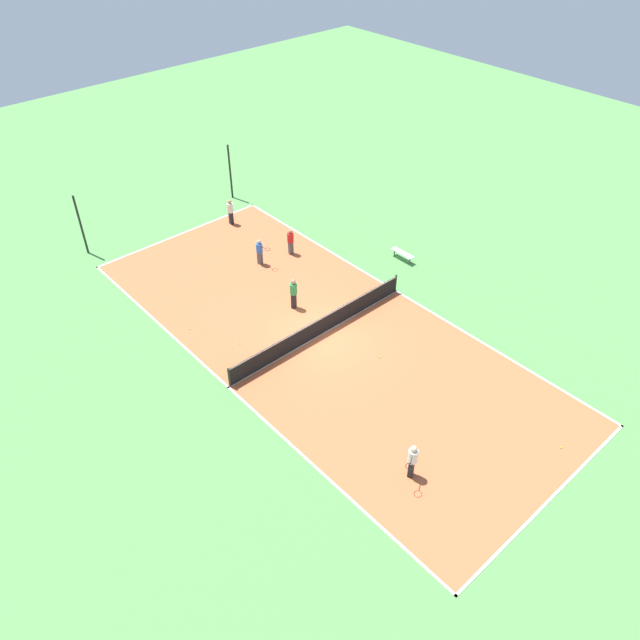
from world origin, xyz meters
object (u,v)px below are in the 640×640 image
at_px(tennis_ball_far_baseline, 380,357).
at_px(fence_post_back_left, 81,225).
at_px(player_near_blue, 260,250).
at_px(tennis_ball_near_net, 561,447).
at_px(player_near_white, 412,459).
at_px(player_far_white, 230,210).
at_px(player_far_green, 294,292).
at_px(tennis_ball_midcourt, 239,343).
at_px(fence_post_back_right, 230,172).
at_px(bench, 402,254).
at_px(tennis_ball_left_sideline, 189,329).
at_px(player_coach_red, 291,240).
at_px(tennis_net, 320,326).

relative_size(tennis_ball_far_baseline, fence_post_back_left, 0.02).
xyz_separation_m(player_near_blue, tennis_ball_near_net, (0.86, -17.82, -0.82)).
bearing_deg(tennis_ball_far_baseline, player_near_white, -126.23).
bearing_deg(tennis_ball_near_net, player_far_white, 88.76).
bearing_deg(player_far_green, player_near_white, 45.64).
distance_m(tennis_ball_midcourt, fence_post_back_right, 14.55).
xyz_separation_m(bench, fence_post_back_right, (-2.72, 12.12, 1.38)).
xyz_separation_m(player_near_white, fence_post_back_right, (7.79, 22.13, 0.82)).
bearing_deg(tennis_ball_left_sideline, tennis_ball_far_baseline, -54.47).
xyz_separation_m(player_near_blue, tennis_ball_far_baseline, (-0.62, -9.62, -0.82)).
xyz_separation_m(player_coach_red, player_near_blue, (-1.90, 0.30, 0.00)).
bearing_deg(tennis_ball_far_baseline, tennis_ball_midcourt, 129.83).
distance_m(player_near_white, tennis_ball_left_sideline, 12.74).
bearing_deg(tennis_ball_left_sideline, bench, -12.24).
xyz_separation_m(tennis_ball_midcourt, fence_post_back_right, (8.12, 11.95, 1.70)).
xyz_separation_m(tennis_net, player_near_blue, (1.56, 6.62, 0.33)).
distance_m(tennis_net, bench, 7.85).
relative_size(tennis_net, fence_post_back_right, 2.94).
height_order(tennis_net, tennis_ball_near_net, tennis_net).
height_order(player_near_white, tennis_ball_midcourt, player_near_white).
bearing_deg(tennis_ball_left_sideline, player_far_white, 43.07).
height_order(player_coach_red, tennis_ball_left_sideline, player_coach_red).
bearing_deg(player_far_white, fence_post_back_left, -104.88).
bearing_deg(player_far_white, player_near_blue, -11.98).
height_order(tennis_net, player_near_blue, player_near_blue).
bearing_deg(tennis_net, tennis_ball_left_sideline, 134.61).
relative_size(bench, fence_post_back_left, 0.41).
xyz_separation_m(player_far_white, tennis_ball_midcourt, (-6.11, -9.22, -0.86)).
relative_size(tennis_ball_near_net, fence_post_back_left, 0.02).
relative_size(player_far_white, fence_post_back_right, 0.45).
xyz_separation_m(bench, tennis_ball_near_net, (-5.22, -13.02, -0.33)).
bearing_deg(tennis_net, fence_post_back_left, 109.45).
bearing_deg(fence_post_back_left, player_near_white, -84.71).
relative_size(tennis_net, player_near_blue, 6.88).
bearing_deg(fence_post_back_right, player_near_white, -109.39).
relative_size(player_far_green, player_near_blue, 1.11).
relative_size(player_near_blue, fence_post_back_right, 0.43).
height_order(tennis_net, player_near_white, player_near_white).
xyz_separation_m(fence_post_back_left, fence_post_back_right, (9.84, 0.00, 0.00)).
bearing_deg(tennis_net, bench, 13.32).
height_order(player_far_green, player_coach_red, player_far_green).
distance_m(player_near_blue, tennis_ball_left_sideline, 6.37).
distance_m(player_near_white, tennis_ball_far_baseline, 6.51).
xyz_separation_m(player_near_blue, fence_post_back_right, (3.35, 7.31, 0.88)).
bearing_deg(bench, tennis_ball_midcourt, 89.13).
xyz_separation_m(tennis_net, player_far_white, (2.91, 11.20, 0.37)).
bearing_deg(tennis_net, player_coach_red, 61.26).
bearing_deg(tennis_net, tennis_ball_midcourt, 148.38).
relative_size(player_far_white, tennis_ball_near_net, 23.14).
xyz_separation_m(player_coach_red, tennis_ball_near_net, (-1.05, -17.53, -0.82)).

